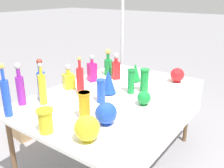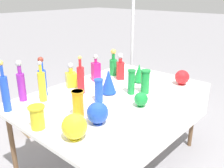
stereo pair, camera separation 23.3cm
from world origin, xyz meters
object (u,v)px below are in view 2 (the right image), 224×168
object	(u,v)px
slender_vase_1	(131,81)
tall_bottle_3	(81,79)
tall_bottle_0	(5,92)
fluted_vase_0	(109,82)
round_bowl_0	(74,127)
fluted_vase_1	(139,73)
canopy_pole	(132,36)
tall_bottle_4	(43,80)
slender_vase_3	(37,116)
round_bowl_3	(141,99)
square_decanter_1	(120,68)
tall_bottle_5	(21,84)
square_decanter_2	(96,70)
round_bowl_2	(98,113)
square_decanter_0	(71,78)
round_bowl_1	(182,77)
tall_bottle_1	(113,65)
slender_vase_0	(78,104)
slender_vase_2	(99,90)
slender_vase_4	(145,81)
tall_bottle_2	(42,85)
cardboard_box_behind_left	(38,118)

from	to	relation	value
slender_vase_1	tall_bottle_3	bearing A→B (deg)	129.44
tall_bottle_0	tall_bottle_3	world-z (taller)	tall_bottle_0
fluted_vase_0	tall_bottle_3	bearing A→B (deg)	129.56
fluted_vase_0	round_bowl_0	world-z (taller)	fluted_vase_0
fluted_vase_1	canopy_pole	world-z (taller)	canopy_pole
tall_bottle_4	slender_vase_3	xyz separation A→B (m)	(-0.37, -0.48, -0.06)
slender_vase_3	round_bowl_3	distance (m)	0.85
square_decanter_1	tall_bottle_5	bearing A→B (deg)	165.17
tall_bottle_5	square_decanter_2	world-z (taller)	tall_bottle_5
fluted_vase_0	round_bowl_3	size ratio (longest dim) A/B	1.84
round_bowl_2	square_decanter_0	bearing A→B (deg)	63.63
square_decanter_1	round_bowl_1	bearing A→B (deg)	-64.06
tall_bottle_1	tall_bottle_4	xyz separation A→B (m)	(-0.89, 0.08, 0.03)
slender_vase_0	fluted_vase_0	size ratio (longest dim) A/B	0.94
slender_vase_2	fluted_vase_1	bearing A→B (deg)	3.41
tall_bottle_5	round_bowl_0	bearing A→B (deg)	-96.92
fluted_vase_0	round_bowl_0	size ratio (longest dim) A/B	1.30
tall_bottle_5	slender_vase_3	world-z (taller)	tall_bottle_5
tall_bottle_4	fluted_vase_1	size ratio (longest dim) A/B	1.84
tall_bottle_0	square_decanter_0	bearing A→B (deg)	3.73
tall_bottle_4	fluted_vase_1	distance (m)	1.00
slender_vase_2	slender_vase_4	bearing A→B (deg)	-23.24
slender_vase_4	round_bowl_3	distance (m)	0.31
slender_vase_3	slender_vase_4	distance (m)	1.07
slender_vase_1	fluted_vase_1	distance (m)	0.34
square_decanter_2	slender_vase_0	xyz separation A→B (m)	(-0.69, -0.51, -0.00)
tall_bottle_1	canopy_pole	size ratio (longest dim) A/B	0.11
tall_bottle_2	round_bowl_2	xyz separation A→B (m)	(0.03, -0.65, -0.06)
slender_vase_1	round_bowl_3	distance (m)	0.29
slender_vase_1	round_bowl_0	size ratio (longest dim) A/B	1.33
square_decanter_0	slender_vase_2	distance (m)	0.48
square_decanter_2	square_decanter_0	bearing A→B (deg)	169.64
slender_vase_0	slender_vase_3	bearing A→B (deg)	163.77
tall_bottle_2	tall_bottle_0	bearing A→B (deg)	172.18
slender_vase_4	canopy_pole	distance (m)	1.32
tall_bottle_2	tall_bottle_4	xyz separation A→B (m)	(0.07, 0.10, 0.01)
tall_bottle_5	cardboard_box_behind_left	xyz separation A→B (m)	(0.51, 0.67, -0.78)
slender_vase_2	tall_bottle_3	bearing A→B (deg)	83.35
slender_vase_0	fluted_vase_1	distance (m)	0.97
square_decanter_2	slender_vase_4	world-z (taller)	square_decanter_2
tall_bottle_2	cardboard_box_behind_left	size ratio (longest dim) A/B	0.77
slender_vase_1	round_bowl_2	world-z (taller)	slender_vase_1
tall_bottle_0	cardboard_box_behind_left	xyz separation A→B (m)	(0.70, 0.77, -0.79)
fluted_vase_1	tall_bottle_1	bearing A→B (deg)	89.53
tall_bottle_0	square_decanter_0	distance (m)	0.71
slender_vase_4	fluted_vase_1	world-z (taller)	slender_vase_4
tall_bottle_1	slender_vase_3	bearing A→B (deg)	-162.30
fluted_vase_1	round_bowl_2	bearing A→B (deg)	-161.78
tall_bottle_0	square_decanter_2	bearing A→B (deg)	-0.49
tall_bottle_5	round_bowl_1	distance (m)	1.57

